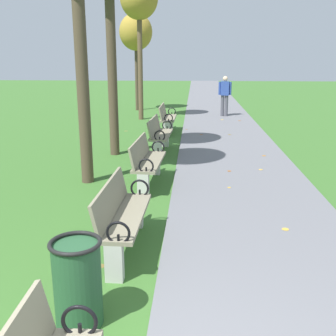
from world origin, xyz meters
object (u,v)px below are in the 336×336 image
(park_bench_2, at_px, (122,215))
(park_bench_5, at_px, (167,118))
(pedestrian_walking, at_px, (225,94))
(tree_3, at_px, (139,1))
(park_bench_3, at_px, (147,161))
(tree_4, at_px, (136,33))
(park_bench_4, at_px, (159,134))
(trash_bin, at_px, (78,283))

(park_bench_2, relative_size, park_bench_5, 1.00)
(pedestrian_walking, bearing_deg, tree_3, -162.95)
(park_bench_3, relative_size, tree_4, 0.38)
(park_bench_4, distance_m, trash_bin, 6.99)
(pedestrian_walking, height_order, trash_bin, pedestrian_walking)
(park_bench_3, xyz_separation_m, park_bench_4, (0.00, 2.76, 0.00))
(park_bench_3, xyz_separation_m, trash_bin, (-0.15, -4.23, -0.06))
(park_bench_2, relative_size, trash_bin, 1.92)
(park_bench_4, bearing_deg, tree_3, 102.11)
(park_bench_4, relative_size, trash_bin, 1.93)
(tree_4, height_order, pedestrian_walking, tree_4)
(pedestrian_walking, bearing_deg, park_bench_3, -102.68)
(park_bench_2, relative_size, park_bench_3, 0.99)
(park_bench_2, relative_size, tree_3, 0.31)
(park_bench_3, xyz_separation_m, tree_4, (-1.76, 11.23, 2.93))
(park_bench_4, xyz_separation_m, park_bench_5, (-0.00, 2.86, 0.00))
(park_bench_5, distance_m, pedestrian_walking, 4.40)
(pedestrian_walking, relative_size, trash_bin, 1.93)
(park_bench_5, height_order, tree_3, tree_3)
(tree_3, relative_size, tree_4, 1.24)
(tree_3, bearing_deg, park_bench_2, -83.78)
(park_bench_5, relative_size, trash_bin, 1.91)
(park_bench_4, relative_size, park_bench_5, 1.01)
(park_bench_2, height_order, tree_3, tree_3)
(park_bench_3, distance_m, park_bench_4, 2.76)
(pedestrian_walking, bearing_deg, tree_4, 155.25)
(tree_3, distance_m, tree_4, 3.02)
(trash_bin, bearing_deg, tree_3, 94.83)
(park_bench_2, bearing_deg, park_bench_4, 90.00)
(park_bench_4, height_order, park_bench_5, same)
(trash_bin, bearing_deg, pedestrian_walking, 80.57)
(park_bench_5, xyz_separation_m, trash_bin, (-0.15, -9.85, -0.06))
(park_bench_3, distance_m, pedestrian_walking, 9.69)
(tree_4, xyz_separation_m, trash_bin, (1.61, -15.47, -2.99))
(park_bench_4, distance_m, park_bench_5, 2.86)
(park_bench_4, relative_size, tree_3, 0.31)
(tree_3, xyz_separation_m, pedestrian_walking, (3.34, 1.02, -3.45))
(park_bench_3, height_order, trash_bin, park_bench_3)
(trash_bin, bearing_deg, park_bench_4, 88.79)
(park_bench_4, bearing_deg, park_bench_5, 90.00)
(park_bench_4, distance_m, tree_3, 6.98)
(park_bench_2, distance_m, tree_3, 11.88)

